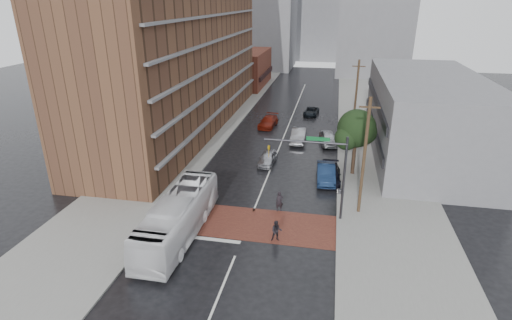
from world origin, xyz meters
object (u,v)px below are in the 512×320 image
at_px(car_parked_far, 328,138).
at_px(car_parked_near, 326,173).
at_px(pedestrian_a, 279,202).
at_px(car_travel_a, 268,158).
at_px(transit_bus, 178,217).
at_px(suv_travel, 311,111).
at_px(pedestrian_b, 276,231).
at_px(car_parked_mid, 330,174).
at_px(car_travel_b, 299,136).
at_px(car_travel_c, 268,122).

bearing_deg(car_parked_far, car_parked_near, -100.51).
bearing_deg(pedestrian_a, car_travel_a, 86.27).
bearing_deg(transit_bus, car_travel_a, 74.64).
height_order(transit_bus, pedestrian_a, transit_bus).
distance_m(car_travel_a, suv_travel, 21.05).
distance_m(pedestrian_b, car_travel_a, 14.94).
relative_size(transit_bus, suv_travel, 2.75).
height_order(pedestrian_a, suv_travel, pedestrian_a).
distance_m(pedestrian_a, car_parked_mid, 8.13).
relative_size(car_travel_a, car_parked_mid, 0.83).
bearing_deg(car_travel_b, pedestrian_a, -89.66).
height_order(car_travel_a, car_travel_b, car_travel_b).
xyz_separation_m(car_travel_b, suv_travel, (0.75, 12.82, -0.24)).
height_order(transit_bus, car_travel_c, transit_bus).
relative_size(car_travel_a, suv_travel, 0.95).
bearing_deg(car_parked_near, transit_bus, -134.84).
bearing_deg(car_parked_far, pedestrian_b, -109.03).
height_order(transit_bus, car_parked_far, transit_bus).
xyz_separation_m(car_parked_near, car_parked_mid, (0.45, 0.00, -0.12)).
bearing_deg(car_parked_near, suv_travel, 93.50).
xyz_separation_m(pedestrian_a, car_travel_b, (-0.10, 18.06, -0.07)).
relative_size(pedestrian_b, car_travel_c, 0.33).
relative_size(car_travel_c, car_parked_mid, 1.04).
bearing_deg(car_parked_near, car_parked_mid, -3.73).
relative_size(suv_travel, car_parked_far, 0.92).
xyz_separation_m(pedestrian_b, car_travel_a, (-3.14, 14.60, -0.15)).
bearing_deg(pedestrian_a, pedestrian_b, -103.62).
bearing_deg(pedestrian_b, suv_travel, 79.16).
bearing_deg(car_parked_mid, pedestrian_a, -122.18).
relative_size(pedestrian_a, car_parked_far, 0.39).
bearing_deg(car_travel_c, transit_bus, -88.38).
relative_size(pedestrian_b, suv_travel, 0.39).
xyz_separation_m(suv_travel, car_parked_near, (3.03, -23.88, 0.23)).
bearing_deg(pedestrian_b, car_travel_a, 91.66).
xyz_separation_m(pedestrian_b, suv_travel, (0.23, 35.38, -0.25)).
bearing_deg(car_travel_c, car_parked_mid, -55.76).
xyz_separation_m(car_travel_c, car_parked_near, (8.59, -16.64, 0.09)).
distance_m(pedestrian_b, car_parked_near, 11.95).
distance_m(car_parked_near, car_parked_mid, 0.47).
distance_m(car_travel_a, car_travel_c, 13.72).
bearing_deg(car_travel_b, transit_bus, -106.44).
bearing_deg(car_parked_near, pedestrian_b, -109.59).
xyz_separation_m(pedestrian_b, car_parked_far, (3.18, 22.41, -0.05)).
bearing_deg(pedestrian_a, car_travel_b, 71.50).
distance_m(pedestrian_b, suv_travel, 35.38).
relative_size(car_travel_c, suv_travel, 1.18).
height_order(pedestrian_a, car_travel_b, pedestrian_a).
relative_size(car_travel_a, car_parked_far, 0.88).
height_order(pedestrian_b, suv_travel, pedestrian_b).
relative_size(transit_bus, pedestrian_a, 6.46).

